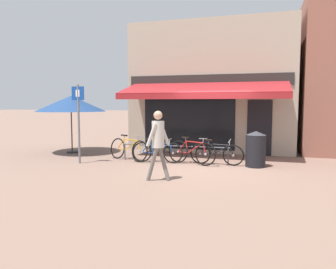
{
  "coord_description": "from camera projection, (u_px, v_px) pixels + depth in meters",
  "views": [
    {
      "loc": [
        1.68,
        -9.84,
        1.95
      ],
      "look_at": [
        -1.06,
        -0.64,
        1.05
      ],
      "focal_mm": 35.0,
      "sensor_mm": 36.0,
      "label": 1
    }
  ],
  "objects": [
    {
      "name": "parking_sign",
      "position": [
        79.0,
        116.0,
        10.63
      ],
      "size": [
        0.44,
        0.07,
        2.57
      ],
      "color": "slate",
      "rests_on": "ground_plane"
    },
    {
      "name": "shop_front",
      "position": [
        213.0,
        88.0,
        14.14
      ],
      "size": [
        6.68,
        4.89,
        5.26
      ],
      "color": "tan",
      "rests_on": "ground_plane"
    },
    {
      "name": "bicycle_blue",
      "position": [
        157.0,
        152.0,
        10.88
      ],
      "size": [
        1.74,
        0.52,
        0.82
      ],
      "rotation": [
        -0.05,
        0.0,
        0.04
      ],
      "color": "black",
      "rests_on": "ground_plane"
    },
    {
      "name": "litter_bin",
      "position": [
        256.0,
        149.0,
        10.13
      ],
      "size": [
        0.62,
        0.62,
        1.11
      ],
      "color": "black",
      "rests_on": "ground_plane"
    },
    {
      "name": "ground_plane",
      "position": [
        207.0,
        168.0,
        10.05
      ],
      "size": [
        160.0,
        160.0,
        0.0
      ],
      "primitive_type": "plane",
      "color": "#846656"
    },
    {
      "name": "bicycle_orange",
      "position": [
        128.0,
        149.0,
        11.35
      ],
      "size": [
        1.76,
        0.89,
        0.9
      ],
      "rotation": [
        -0.15,
        0.0,
        -0.42
      ],
      "color": "black",
      "rests_on": "ground_plane"
    },
    {
      "name": "bike_rack_rail",
      "position": [
        174.0,
        148.0,
        10.93
      ],
      "size": [
        3.69,
        0.04,
        0.57
      ],
      "color": "#47494F",
      "rests_on": "ground_plane"
    },
    {
      "name": "pedestrian_adult",
      "position": [
        158.0,
        138.0,
        8.25
      ],
      "size": [
        0.62,
        0.45,
        1.79
      ],
      "rotation": [
        0.0,
        0.0,
        -0.11
      ],
      "color": "slate",
      "rests_on": "ground_plane"
    },
    {
      "name": "bicycle_black",
      "position": [
        216.0,
        154.0,
        10.46
      ],
      "size": [
        1.74,
        0.52,
        0.83
      ],
      "rotation": [
        0.09,
        0.0,
        -0.04
      ],
      "color": "black",
      "rests_on": "ground_plane"
    },
    {
      "name": "cafe_parasol",
      "position": [
        71.0,
        104.0,
        12.92
      ],
      "size": [
        2.75,
        2.75,
        2.27
      ],
      "color": "#4C3D2D",
      "rests_on": "ground_plane"
    },
    {
      "name": "bicycle_red",
      "position": [
        191.0,
        152.0,
        10.6
      ],
      "size": [
        1.71,
        0.65,
        0.89
      ],
      "rotation": [
        -0.09,
        0.0,
        -0.31
      ],
      "color": "black",
      "rests_on": "ground_plane"
    }
  ]
}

